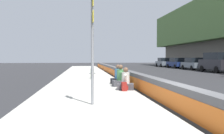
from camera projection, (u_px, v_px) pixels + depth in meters
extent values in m
plane|color=#2B2B2D|center=(181.00, 114.00, 7.11)|extent=(160.00, 160.00, 0.00)
cube|color=#B5B2A8|center=(90.00, 114.00, 6.79)|extent=(80.00, 4.40, 0.14)
cube|color=#545456|center=(181.00, 100.00, 7.09)|extent=(76.00, 0.44, 0.85)
cube|color=orange|center=(174.00, 101.00, 7.07)|extent=(74.48, 0.01, 0.54)
cylinder|color=gray|center=(92.00, 49.00, 7.79)|extent=(0.09, 0.09, 3.60)
cube|color=yellow|center=(93.00, 1.00, 7.74)|extent=(0.44, 0.02, 0.36)
cube|color=black|center=(93.00, 1.00, 7.74)|extent=(0.30, 0.01, 0.10)
cube|color=yellow|center=(93.00, 17.00, 7.76)|extent=(0.44, 0.02, 0.36)
cube|color=black|center=(93.00, 17.00, 7.76)|extent=(0.30, 0.01, 0.10)
cylinder|color=#47663D|center=(92.00, 74.00, 17.87)|extent=(0.24, 0.24, 0.72)
cone|color=gray|center=(92.00, 68.00, 17.85)|extent=(0.26, 0.26, 0.16)
cylinder|color=gray|center=(95.00, 73.00, 17.89)|extent=(0.10, 0.12, 0.10)
cylinder|color=gray|center=(90.00, 73.00, 17.85)|extent=(0.10, 0.12, 0.10)
cube|color=#424247|center=(126.00, 87.00, 11.59)|extent=(0.79, 0.88, 0.29)
cylinder|color=beige|center=(126.00, 78.00, 11.58)|extent=(0.36, 0.36, 0.54)
sphere|color=brown|center=(126.00, 70.00, 11.56)|extent=(0.24, 0.24, 0.24)
cylinder|color=beige|center=(126.00, 79.00, 11.78)|extent=(0.30, 0.18, 0.47)
cylinder|color=beige|center=(126.00, 79.00, 11.38)|extent=(0.30, 0.18, 0.47)
cube|color=#424247|center=(120.00, 83.00, 13.02)|extent=(0.72, 0.84, 0.31)
cylinder|color=#4C8951|center=(120.00, 75.00, 13.00)|extent=(0.39, 0.39, 0.58)
sphere|color=brown|center=(120.00, 67.00, 12.98)|extent=(0.26, 0.26, 0.26)
cylinder|color=#4C8951|center=(120.00, 76.00, 13.22)|extent=(0.30, 0.14, 0.51)
cylinder|color=#4C8951|center=(121.00, 76.00, 12.79)|extent=(0.30, 0.14, 0.51)
cube|color=black|center=(118.00, 81.00, 14.30)|extent=(0.73, 0.84, 0.30)
cylinder|color=#427FB7|center=(118.00, 74.00, 14.29)|extent=(0.38, 0.38, 0.57)
sphere|color=brown|center=(118.00, 67.00, 14.27)|extent=(0.25, 0.25, 0.25)
cylinder|color=#427FB7|center=(117.00, 74.00, 14.50)|extent=(0.30, 0.15, 0.50)
cylinder|color=#427FB7|center=(119.00, 75.00, 14.08)|extent=(0.30, 0.15, 0.50)
cube|color=maroon|center=(124.00, 86.00, 11.12)|extent=(0.32, 0.22, 0.40)
cube|color=maroon|center=(127.00, 88.00, 11.14)|extent=(0.22, 0.06, 0.20)
cube|color=#28282D|center=(216.00, 64.00, 27.81)|extent=(4.84, 2.03, 1.10)
cube|color=black|center=(217.00, 56.00, 27.68)|extent=(3.14, 1.80, 0.80)
cylinder|color=black|center=(202.00, 69.00, 29.22)|extent=(0.76, 0.24, 0.76)
cylinder|color=black|center=(216.00, 69.00, 29.48)|extent=(0.76, 0.24, 0.76)
cylinder|color=black|center=(216.00, 70.00, 26.18)|extent=(0.76, 0.24, 0.76)
cube|color=slate|center=(193.00, 65.00, 33.78)|extent=(4.51, 1.82, 0.72)
cube|color=black|center=(194.00, 60.00, 33.66)|extent=(2.21, 1.63, 0.66)
cylinder|color=black|center=(183.00, 67.00, 35.12)|extent=(0.66, 0.22, 0.66)
cylinder|color=black|center=(194.00, 67.00, 35.33)|extent=(0.66, 0.22, 0.66)
cylinder|color=black|center=(192.00, 68.00, 32.26)|extent=(0.66, 0.22, 0.66)
cylinder|color=black|center=(204.00, 68.00, 32.47)|extent=(0.66, 0.22, 0.66)
cube|color=navy|center=(177.00, 64.00, 39.65)|extent=(4.56, 1.96, 0.72)
cube|color=black|center=(177.00, 60.00, 39.53)|extent=(2.26, 1.70, 0.66)
cylinder|color=black|center=(168.00, 66.00, 40.95)|extent=(0.67, 0.24, 0.66)
cylinder|color=black|center=(178.00, 66.00, 41.22)|extent=(0.67, 0.24, 0.66)
cylinder|color=black|center=(175.00, 67.00, 38.11)|extent=(0.67, 0.24, 0.66)
cylinder|color=black|center=(185.00, 66.00, 38.38)|extent=(0.67, 0.24, 0.66)
cube|color=slate|center=(163.00, 63.00, 45.65)|extent=(4.54, 1.91, 0.72)
cube|color=black|center=(163.00, 60.00, 45.52)|extent=(2.24, 1.67, 0.66)
cylinder|color=black|center=(157.00, 65.00, 47.01)|extent=(0.67, 0.24, 0.66)
cylinder|color=black|center=(165.00, 65.00, 47.17)|extent=(0.67, 0.24, 0.66)
cylinder|color=black|center=(161.00, 65.00, 44.15)|extent=(0.67, 0.24, 0.66)
cylinder|color=black|center=(170.00, 65.00, 44.31)|extent=(0.67, 0.24, 0.66)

